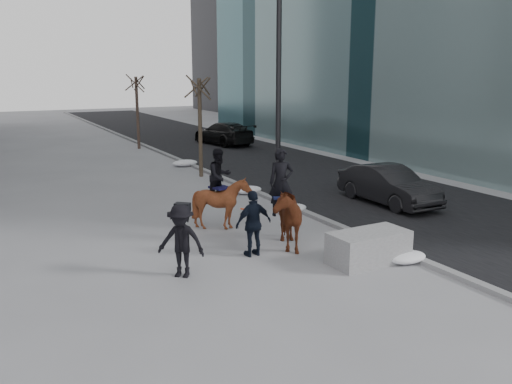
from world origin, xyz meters
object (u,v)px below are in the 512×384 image
planter (369,247)px  car_near (388,185)px  mounted_right (221,197)px  mounted_left (283,211)px

planter → car_near: 6.55m
planter → mounted_right: 5.00m
mounted_right → mounted_left: bearing=-71.8°
planter → car_near: bearing=44.8°
planter → mounted_left: bearing=120.4°
car_near → mounted_left: size_ratio=1.56×
planter → mounted_left: (-1.25, 2.14, 0.60)m
planter → car_near: size_ratio=0.48×
car_near → planter: bearing=-135.0°
mounted_right → planter: bearing=-65.8°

